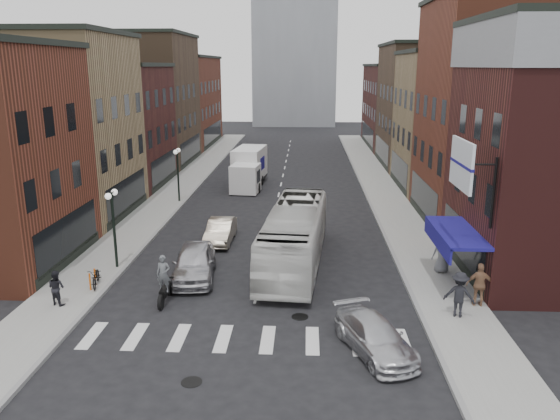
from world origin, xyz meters
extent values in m
plane|color=black|center=(0.00, 0.00, 0.00)|extent=(160.00, 160.00, 0.00)
cube|color=gray|center=(-8.50, 22.00, 0.07)|extent=(3.00, 74.00, 0.15)
cube|color=gray|center=(8.50, 22.00, 0.07)|extent=(3.00, 74.00, 0.15)
cube|color=gray|center=(-7.00, 22.00, 0.00)|extent=(0.20, 74.00, 0.16)
cube|color=gray|center=(7.00, 22.00, 0.00)|extent=(0.20, 74.00, 0.16)
cube|color=silver|center=(0.00, -3.00, 0.00)|extent=(12.00, 2.20, 0.01)
cube|color=black|center=(-10.02, 4.50, 1.60)|extent=(0.08, 7.20, 2.20)
cube|color=#957A52|center=(-15.00, 14.00, 6.00)|extent=(10.00, 10.00, 12.00)
cube|color=black|center=(-10.02, 14.00, 1.60)|extent=(0.08, 8.00, 2.20)
cube|color=black|center=(-15.00, 14.00, 12.15)|extent=(10.30, 10.20, 0.30)
cube|color=#411817|center=(-15.00, 24.00, 5.00)|extent=(10.00, 10.00, 10.00)
cube|color=black|center=(-10.02, 24.00, 1.60)|extent=(0.08, 8.00, 2.20)
cube|color=black|center=(-15.00, 24.00, 10.15)|extent=(10.30, 10.20, 0.30)
cube|color=#4A3625|center=(-15.00, 35.00, 6.50)|extent=(10.00, 12.00, 13.00)
cube|color=black|center=(-10.02, 35.00, 1.60)|extent=(0.08, 9.60, 2.20)
cube|color=black|center=(-15.00, 35.00, 13.15)|extent=(10.30, 12.20, 0.30)
cube|color=brown|center=(-15.00, 49.00, 5.50)|extent=(10.00, 16.00, 11.00)
cube|color=black|center=(-10.02, 49.00, 1.60)|extent=(0.08, 12.80, 2.20)
cube|color=black|center=(-15.00, 49.00, 11.15)|extent=(10.30, 16.20, 0.30)
cube|color=black|center=(10.02, 4.50, 1.60)|extent=(0.08, 7.20, 2.20)
cube|color=brown|center=(15.00, 14.00, 7.00)|extent=(10.00, 10.00, 14.00)
cube|color=black|center=(10.02, 14.00, 1.60)|extent=(0.08, 8.00, 2.20)
cube|color=#957A52|center=(15.00, 24.00, 5.50)|extent=(10.00, 10.00, 11.00)
cube|color=black|center=(10.02, 24.00, 1.60)|extent=(0.08, 8.00, 2.20)
cube|color=black|center=(15.00, 24.00, 11.15)|extent=(10.30, 10.20, 0.30)
cube|color=#4A3625|center=(15.00, 35.00, 6.00)|extent=(10.00, 12.00, 12.00)
cube|color=black|center=(10.02, 35.00, 1.60)|extent=(0.08, 9.60, 2.20)
cube|color=black|center=(15.00, 35.00, 12.15)|extent=(10.30, 12.20, 0.30)
cube|color=#411817|center=(15.00, 49.00, 5.00)|extent=(10.00, 16.00, 10.00)
cube|color=black|center=(10.02, 49.00, 1.60)|extent=(0.08, 12.80, 2.20)
cube|color=black|center=(15.00, 49.00, 10.15)|extent=(10.30, 16.20, 0.30)
cube|color=navy|center=(9.10, 2.50, 2.70)|extent=(1.80, 5.00, 0.15)
cube|color=navy|center=(8.25, 2.50, 2.35)|extent=(0.10, 5.00, 0.70)
cylinder|color=black|center=(9.90, 0.50, 5.00)|extent=(0.12, 0.12, 3.00)
cylinder|color=black|center=(9.20, 0.50, 6.20)|extent=(1.40, 0.08, 0.08)
cube|color=silver|center=(8.50, 0.50, 6.20)|extent=(0.12, 3.00, 2.00)
cylinder|color=black|center=(-7.40, 4.00, 2.00)|extent=(0.14, 0.14, 4.00)
cylinder|color=black|center=(-7.40, 4.00, 4.00)|extent=(0.06, 0.90, 0.06)
sphere|color=white|center=(-7.40, 3.55, 3.95)|extent=(0.32, 0.32, 0.32)
sphere|color=white|center=(-7.40, 4.45, 3.95)|extent=(0.32, 0.32, 0.32)
cylinder|color=black|center=(-7.40, 18.00, 2.00)|extent=(0.14, 0.14, 4.00)
cylinder|color=black|center=(-7.40, 18.00, 4.00)|extent=(0.06, 0.90, 0.06)
sphere|color=white|center=(-7.40, 17.55, 3.95)|extent=(0.32, 0.32, 0.32)
sphere|color=white|center=(-7.40, 18.45, 3.95)|extent=(0.32, 0.32, 0.32)
cylinder|color=#D8590C|center=(-7.60, 1.00, 0.55)|extent=(0.08, 0.08, 0.80)
cylinder|color=#D8590C|center=(-7.60, 1.60, 0.55)|extent=(0.08, 0.08, 0.80)
cube|color=white|center=(-2.73, 21.45, 1.22)|extent=(2.42, 2.58, 2.26)
cube|color=black|center=(-2.73, 21.45, 1.45)|extent=(2.33, 1.50, 1.00)
cube|color=white|center=(-2.73, 24.89, 1.90)|extent=(2.77, 4.93, 2.62)
cube|color=navy|center=(-2.73, 24.89, 1.90)|extent=(2.48, 2.05, 1.09)
cube|color=black|center=(-2.73, 24.71, 0.41)|extent=(2.63, 6.07, 0.32)
cylinder|color=black|center=(-3.77, 21.63, 0.41)|extent=(0.25, 0.81, 0.81)
cylinder|color=black|center=(-1.69, 21.63, 0.41)|extent=(0.25, 0.81, 0.81)
cylinder|color=black|center=(-3.77, 24.71, 0.41)|extent=(0.25, 0.81, 0.81)
cylinder|color=black|center=(-1.69, 24.71, 0.41)|extent=(0.25, 0.81, 0.81)
cylinder|color=black|center=(-3.77, 26.52, 0.41)|extent=(0.25, 0.81, 0.81)
cylinder|color=black|center=(-1.69, 26.52, 0.41)|extent=(0.25, 0.81, 0.81)
cylinder|color=black|center=(-3.93, 0.93, 0.33)|extent=(0.14, 0.66, 0.66)
cylinder|color=black|center=(-3.93, -0.57, 0.33)|extent=(0.14, 0.66, 0.66)
cube|color=black|center=(-3.93, 0.18, 0.55)|extent=(0.26, 1.20, 0.35)
cube|color=black|center=(-3.93, 0.73, 0.95)|extent=(0.55, 0.07, 0.06)
imported|color=#56595D|center=(-3.93, 0.08, 1.37)|extent=(0.60, 0.40, 1.64)
imported|color=silver|center=(1.64, 5.23, 1.55)|extent=(3.58, 11.33, 3.10)
imported|color=silver|center=(-3.20, 3.00, 0.82)|extent=(2.45, 4.99, 1.64)
imported|color=#BCAF99|center=(-2.81, 8.74, 0.67)|extent=(1.47, 4.09, 1.34)
imported|color=silver|center=(4.74, -3.74, 0.62)|extent=(3.18, 4.63, 1.24)
imported|color=black|center=(-7.51, 1.52, 0.60)|extent=(0.97, 1.79, 0.89)
imported|color=black|center=(-8.41, -0.59, 0.92)|extent=(0.85, 0.66, 1.54)
imported|color=black|center=(8.46, -0.90, 1.10)|extent=(1.36, 1.00, 1.90)
imported|color=#966A4C|center=(9.60, 0.17, 1.10)|extent=(1.16, 0.67, 1.90)
imported|color=slate|center=(8.93, 4.06, 1.13)|extent=(1.02, 0.73, 1.96)
camera|label=1|loc=(2.18, -21.72, 10.08)|focal=35.00mm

